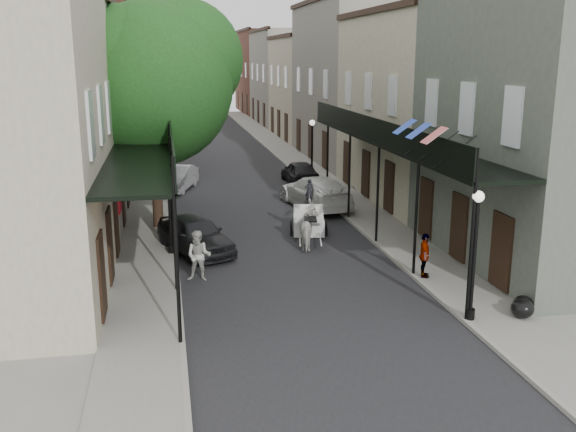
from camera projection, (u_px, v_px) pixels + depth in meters
name	position (u px, v px, depth m)	size (l,w,h in m)	color
ground	(313.00, 307.00, 19.36)	(140.00, 140.00, 0.00)	gray
road	(238.00, 182.00, 38.41)	(8.00, 90.00, 0.01)	black
sidewalk_left	(152.00, 184.00, 37.48)	(2.20, 90.00, 0.12)	gray
sidewalk_right	(319.00, 178.00, 39.31)	(2.20, 90.00, 0.12)	gray
building_row_left	(98.00, 87.00, 45.08)	(5.00, 80.00, 10.50)	beige
building_row_right	(335.00, 85.00, 48.23)	(5.00, 80.00, 10.50)	gray
gallery_left	(148.00, 146.00, 24.14)	(2.20, 18.05, 4.88)	black
gallery_right	(390.00, 140.00, 25.89)	(2.20, 18.05, 4.88)	black
tree_near	(161.00, 77.00, 26.70)	(7.31, 6.80, 9.63)	#382619
tree_far	(161.00, 81.00, 40.19)	(6.45, 6.00, 8.61)	#382619
lamppost_right_near	(474.00, 254.00, 17.70)	(0.32, 0.32, 3.71)	black
lamppost_left	(169.00, 203.00, 23.82)	(0.32, 0.32, 3.71)	black
lamppost_right_far	(312.00, 151.00, 36.75)	(0.32, 0.32, 3.71)	black
horse	(310.00, 229.00, 25.12)	(0.81, 1.77, 1.50)	beige
carriage	(309.00, 210.00, 27.33)	(1.76, 2.40, 2.51)	black
pedestrian_walking	(199.00, 256.00, 21.41)	(0.84, 0.65, 1.73)	#AAAAA0
pedestrian_sidewalk_left	(135.00, 184.00, 33.03)	(1.03, 0.59, 1.59)	gray
pedestrian_sidewalk_right	(425.00, 255.00, 21.42)	(0.89, 0.37, 1.51)	gray
car_left_near	(195.00, 234.00, 24.51)	(1.73, 4.31, 1.47)	black
car_left_mid	(177.00, 179.00, 35.91)	(1.44, 4.12, 1.36)	#ABABB0
car_left_far	(172.00, 142.00, 50.46)	(2.51, 5.44, 1.51)	black
car_right_near	(315.00, 192.00, 31.81)	(2.22, 5.46, 1.58)	white
car_right_far	(300.00, 172.00, 37.95)	(1.61, 4.01, 1.37)	black
trash_bags	(523.00, 307.00, 18.38)	(0.91, 1.06, 0.55)	black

